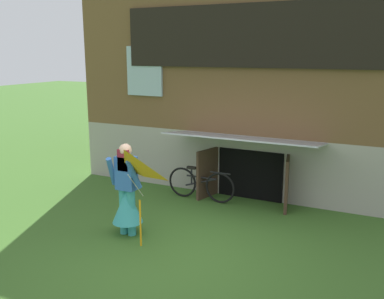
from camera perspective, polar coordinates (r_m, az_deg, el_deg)
name	(u,v)px	position (r m, az deg, el deg)	size (l,w,h in m)	color
ground_plane	(174,253)	(6.93, -2.32, -13.50)	(60.00, 60.00, 0.00)	#386023
log_house	(277,62)	(11.38, 11.07, 11.26)	(8.06, 6.16, 5.62)	#9E998E
person	(127,197)	(7.43, -8.57, -6.20)	(0.61, 0.52, 1.59)	teal
kite	(125,172)	(6.74, -8.83, -2.90)	(0.84, 0.75, 1.55)	orange
bicycle_black	(201,184)	(9.13, 1.15, -4.58)	(1.53, 0.09, 0.70)	black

